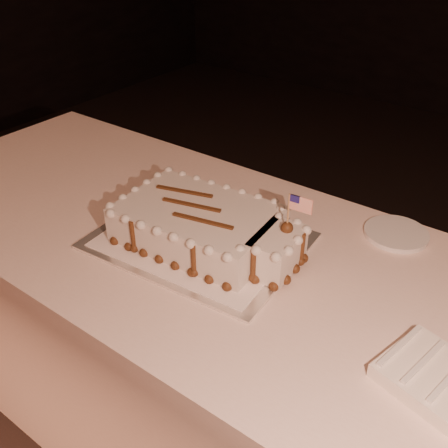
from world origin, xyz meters
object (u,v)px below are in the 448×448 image
Objects in this scene: napkin_stack at (447,385)px; side_plate at (396,233)px; banquet_table at (260,372)px; sheet_cake at (207,227)px; cake_board at (199,241)px.

napkin_stack is 1.55× the size of side_plate.
napkin_stack is (0.45, -0.12, 0.39)m from banquet_table.
sheet_cake is at bearing -138.71° from side_plate.
cake_board is 1.04× the size of sheet_cake.
side_plate is at bearing 41.29° from sheet_cake.
cake_board is 0.51m from side_plate.
cake_board is at bearing -174.76° from banquet_table.
napkin_stack is at bearing -13.32° from cake_board.
sheet_cake reaches higher than banquet_table.
banquet_table is 0.46m from sheet_cake.
banquet_table is at bearing 5.31° from sheet_cake.
cake_board is (-0.19, -0.02, 0.38)m from banquet_table.
sheet_cake is (-0.17, -0.02, 0.43)m from banquet_table.
banquet_table is 14.66× the size of side_plate.
sheet_cake reaches higher than side_plate.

